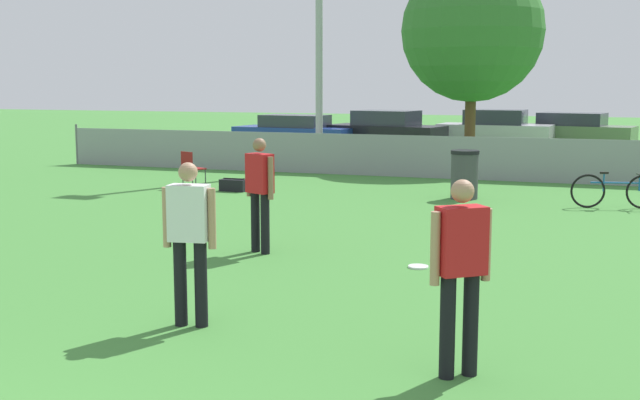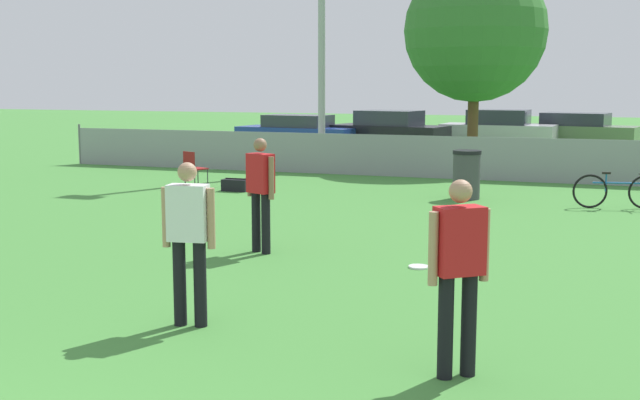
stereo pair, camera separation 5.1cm
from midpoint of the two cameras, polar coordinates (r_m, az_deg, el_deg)
fence_backline at (r=20.96m, az=8.11°, el=3.04°), size 22.14×0.07×1.21m
tree_near_pole at (r=24.53m, az=10.73°, el=11.72°), size 4.19×4.19×6.07m
player_receiver_white at (r=8.11m, az=-9.45°, el=-2.32°), size 0.55×0.28×1.67m
player_thrower_red at (r=11.53m, az=-4.43°, el=0.91°), size 0.51×0.37×1.67m
player_defender_red at (r=6.70m, az=9.75°, el=-4.56°), size 0.45×0.42×1.67m
frisbee_disc at (r=10.81m, az=6.87°, el=-4.72°), size 0.28×0.28×0.03m
folding_chair_sideline at (r=19.04m, az=-9.22°, el=2.37°), size 0.56×0.56×0.86m
bicycle_sideline at (r=16.75m, az=20.20°, el=0.62°), size 1.69×0.54×0.72m
trash_bin at (r=17.30m, az=10.16°, el=1.80°), size 0.60×0.60×1.04m
gear_bag_sideline at (r=18.40m, az=-6.22°, el=1.06°), size 0.60×0.33×0.30m
parked_car_blue at (r=30.17m, az=-1.85°, el=4.87°), size 4.75×2.21×1.27m
parked_car_dark at (r=29.69m, az=4.67°, el=4.91°), size 4.47×2.51×1.46m
parked_car_silver at (r=30.94m, az=12.30°, el=4.88°), size 4.26×1.97×1.47m
parked_car_olive at (r=32.17m, az=17.41°, el=4.75°), size 4.80×2.51×1.34m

